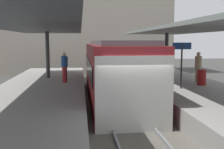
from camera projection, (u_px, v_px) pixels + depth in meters
name	position (u px, v px, depth m)	size (l,w,h in m)	color
ground_plane	(130.00, 130.00, 10.08)	(80.00, 80.00, 0.00)	#383835
platform_left	(23.00, 121.00, 9.59)	(4.40, 28.00, 1.00)	gray
track_ballast	(130.00, 128.00, 10.07)	(3.20, 28.00, 0.20)	#59544C
rail_near_side	(110.00, 124.00, 9.96)	(0.08, 28.00, 0.14)	slate
rail_far_side	(149.00, 123.00, 10.13)	(0.08, 28.00, 0.14)	slate
commuter_train	(115.00, 71.00, 14.33)	(2.78, 10.77, 3.10)	maroon
canopy_left	(27.00, 24.00, 10.55)	(4.18, 21.00, 3.04)	#333335
canopy_right	(214.00, 27.00, 11.42)	(4.18, 21.00, 2.97)	#333335
platform_sign	(182.00, 55.00, 13.03)	(0.90, 0.08, 2.21)	#262628
litter_bin	(202.00, 77.00, 14.24)	(0.44, 0.44, 0.80)	maroon
passenger_near_bench	(198.00, 66.00, 15.25)	(0.36, 0.36, 1.68)	#998460
passenger_mid_platform	(65.00, 67.00, 15.10)	(0.36, 0.36, 1.67)	maroon
passenger_far_end	(152.00, 65.00, 16.30)	(0.36, 0.36, 1.68)	#7A337A
station_building_backdrop	(83.00, 20.00, 28.97)	(18.00, 6.00, 11.00)	#A89E8E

